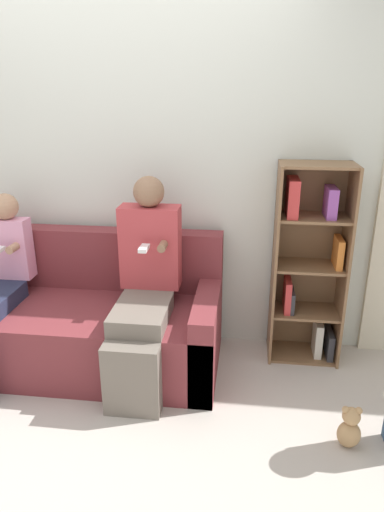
# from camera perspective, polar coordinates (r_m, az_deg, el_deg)

# --- Properties ---
(ground_plane) EXTENTS (14.00, 14.00, 0.00)m
(ground_plane) POSITION_cam_1_polar(r_m,az_deg,el_deg) (2.92, -12.66, -18.01)
(ground_plane) COLOR #BCB2A8
(back_wall) EXTENTS (10.00, 0.06, 2.55)m
(back_wall) POSITION_cam_1_polar(r_m,az_deg,el_deg) (3.25, -8.90, 10.95)
(back_wall) COLOR silver
(back_wall) RESTS_ON ground_plane
(couch) EXTENTS (1.88, 0.82, 0.86)m
(couch) POSITION_cam_1_polar(r_m,az_deg,el_deg) (3.23, -13.71, -8.05)
(couch) COLOR maroon
(couch) RESTS_ON ground_plane
(adult_seated) EXTENTS (0.39, 0.77, 1.28)m
(adult_seated) POSITION_cam_1_polar(r_m,az_deg,el_deg) (2.85, -5.93, -3.31)
(adult_seated) COLOR #70665B
(adult_seated) RESTS_ON ground_plane
(bookshelf) EXTENTS (0.47, 0.32, 1.35)m
(bookshelf) POSITION_cam_1_polar(r_m,az_deg,el_deg) (3.15, 14.33, -0.84)
(bookshelf) COLOR brown
(bookshelf) RESTS_ON ground_plane
(teddy_bear) EXTENTS (0.12, 0.10, 0.25)m
(teddy_bear) POSITION_cam_1_polar(r_m,az_deg,el_deg) (2.68, 19.10, -19.66)
(teddy_bear) COLOR tan
(teddy_bear) RESTS_ON ground_plane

